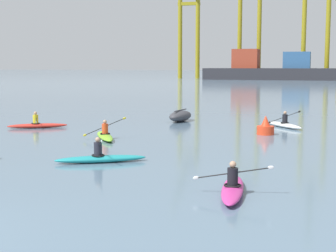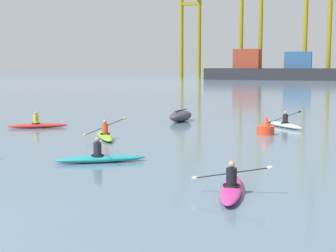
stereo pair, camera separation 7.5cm
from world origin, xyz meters
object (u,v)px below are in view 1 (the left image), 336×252
Objects in this scene: kayak_magenta at (233,188)px; kayak_lime at (105,135)px; gantry_crane_east_mid at (317,2)px; kayak_red at (37,125)px; channel_buoy at (265,128)px; kayak_teal at (100,158)px; kayak_white at (284,124)px; capsized_dinghy at (180,116)px; gantry_crane_west at (188,17)px; gantry_crane_west_mid at (250,7)px; container_barge at (294,70)px.

kayak_lime is at bearing 131.63° from kayak_magenta.
gantry_crane_east_mid is 117.63m from kayak_lime.
kayak_red is 1.01× the size of kayak_lime.
channel_buoy is 10.83m from kayak_teal.
gantry_crane_east_mid is at bearing 90.19° from kayak_white.
channel_buoy is (5.96, -4.73, 0.01)m from capsized_dinghy.
gantry_crane_west is at bearing 106.83° from channel_buoy.
kayak_red is at bearing -87.80° from gantry_crane_west_mid.
gantry_crane_west_mid is at bearing 95.66° from kayak_teal.
gantry_crane_west is 115.32m from kayak_white.
gantry_crane_east_mid reaches higher than container_barge.
kayak_magenta is at bearing -82.05° from gantry_crane_west_mid.
container_barge is 110.13m from kayak_lime.
container_barge is 1.21× the size of gantry_crane_west_mid.
kayak_red reaches higher than capsized_dinghy.
gantry_crane_west is 130.76m from kayak_magenta.
gantry_crane_west is at bearing 104.60° from capsized_dinghy.
container_barge is at bearing 88.48° from kayak_lime.
kayak_magenta is 16.32m from kayak_white.
gantry_crane_west_mid is 12.12× the size of kayak_lime.
container_barge is 106.25m from channel_buoy.
kayak_teal is at bearing -86.27° from capsized_dinghy.
capsized_dinghy is at bearing -84.09° from gantry_crane_west_mid.
gantry_crane_west is at bearing 105.40° from kayak_magenta.
channel_buoy is (-0.32, -111.80, -19.42)m from gantry_crane_east_mid.
gantry_crane_west_mid is at bearing 94.81° from kayak_lime.
gantry_crane_west_mid reaches higher than capsized_dinghy.
capsized_dinghy is at bearing -75.40° from gantry_crane_west.
kayak_red is at bearing 138.77° from kayak_magenta.
kayak_white is (0.37, -108.28, -19.60)m from gantry_crane_east_mid.
container_barge is 33.42m from gantry_crane_west.
gantry_crane_west reaches higher than capsized_dinghy.
kayak_white is at bearing -10.35° from capsized_dinghy.
kayak_lime reaches higher than kayak_red.
kayak_lime is (-2.37, 5.67, -0.00)m from kayak_teal.
capsized_dinghy is at bearing 93.73° from kayak_teal.
kayak_teal is at bearing -47.28° from kayak_red.
kayak_lime reaches higher than kayak_teal.
kayak_red is at bearing 132.72° from kayak_teal.
channel_buoy is 3.59m from kayak_white.
kayak_white is at bearing 66.48° from kayak_teal.
channel_buoy is at bearing -81.42° from gantry_crane_west_mid.
gantry_crane_east_mid is (4.79, 5.67, 17.30)m from container_barge.
kayak_teal reaches higher than kayak_magenta.
kayak_teal is (0.93, -14.33, -0.18)m from capsized_dinghy.
gantry_crane_east_mid is 113.48m from channel_buoy.
channel_buoy is (4.47, -106.14, -2.12)m from container_barge.
kayak_white is at bearing -72.33° from gantry_crane_west.
gantry_crane_west is at bearing 103.36° from kayak_teal.
kayak_magenta is (17.92, -128.28, -19.50)m from gantry_crane_west_mid.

